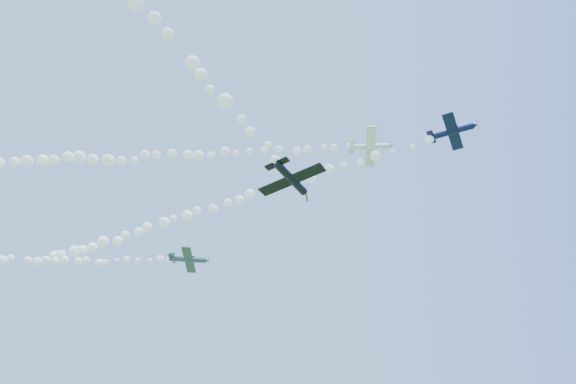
# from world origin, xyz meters

# --- Properties ---
(plane_white) EXTENTS (7.22, 7.34, 2.31)m
(plane_white) POSITION_xyz_m (17.57, -4.07, 55.93)
(plane_white) COLOR white
(smoke_trail_white) EXTENTS (68.52, 4.86, 3.03)m
(smoke_trail_white) POSITION_xyz_m (-18.83, -5.30, 55.62)
(smoke_trail_white) COLOR white
(plane_navy) EXTENTS (7.29, 7.73, 2.61)m
(plane_navy) POSITION_xyz_m (28.70, -9.99, 52.23)
(plane_navy) COLOR #0D113B
(smoke_trail_navy) EXTENTS (72.60, 29.74, 2.89)m
(smoke_trail_navy) POSITION_xyz_m (-9.57, 4.81, 52.04)
(smoke_trail_navy) COLOR white
(plane_grey) EXTENTS (7.33, 7.75, 2.57)m
(plane_grey) POSITION_xyz_m (-14.03, 9.77, 44.95)
(plane_grey) COLOR #3B4756
(plane_black) EXTENTS (7.72, 7.29, 2.00)m
(plane_black) POSITION_xyz_m (6.17, -20.31, 36.14)
(plane_black) COLOR black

